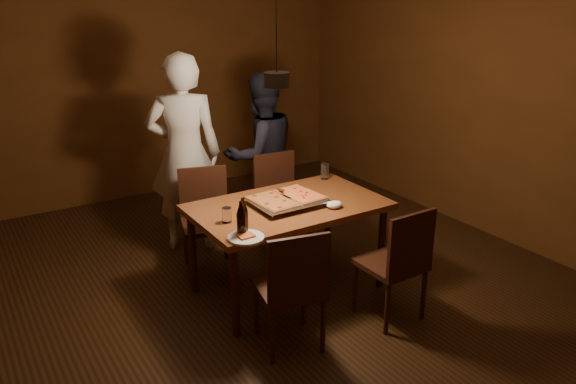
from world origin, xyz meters
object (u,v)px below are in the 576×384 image
chair_far_left (205,210)px  diner_dark (261,155)px  chair_far_right (279,192)px  beer_bottle_a (241,219)px  pendant_lamp (277,78)px  pizza_tray (287,202)px  chair_near_right (400,255)px  beer_bottle_b (243,215)px  dining_table (288,213)px  diner_white (185,154)px  chair_near_left (293,280)px  plate_slice (246,237)px

chair_far_left → diner_dark: (0.80, 0.42, 0.27)m
chair_far_right → diner_dark: (0.03, 0.38, 0.27)m
chair_far_left → beer_bottle_a: (-0.20, -1.06, 0.34)m
chair_far_left → pendant_lamp: 1.51m
beer_bottle_a → pizza_tray: bearing=30.0°
chair_near_right → beer_bottle_b: 1.16m
dining_table → diner_white: size_ratio=0.82×
chair_far_left → chair_near_left: 1.45m
diner_dark → chair_near_right: bearing=89.0°
chair_near_left → pizza_tray: chair_near_left is taller
beer_bottle_b → plate_slice: beer_bottle_b is taller
diner_dark → pendant_lamp: 1.71m
dining_table → beer_bottle_b: beer_bottle_b is taller
chair_far_right → plate_slice: size_ratio=1.94×
diner_white → pizza_tray: bearing=129.5°
chair_near_right → plate_slice: bearing=156.4°
diner_white → diner_dark: (0.77, -0.06, -0.11)m
pizza_tray → beer_bottle_a: size_ratio=2.22×
beer_bottle_a → chair_far_right: bearing=48.6°
chair_near_right → beer_bottle_b: bearing=150.7°
diner_dark → beer_bottle_b: bearing=54.9°
beer_bottle_a → chair_far_left: bearing=79.4°
pizza_tray → chair_near_right: bearing=-57.6°
beer_bottle_a → diner_dark: (1.00, 1.48, -0.07)m
diner_white → pendant_lamp: pendant_lamp is taller
dining_table → pizza_tray: bearing=-161.3°
chair_far_left → chair_near_left: size_ratio=1.04×
chair_far_left → plate_slice: bearing=96.3°
dining_table → pizza_tray: size_ratio=2.73×
dining_table → diner_white: diner_white is taller
diner_white → dining_table: bearing=130.2°
pizza_tray → plate_slice: (-0.57, -0.39, -0.01)m
dining_table → pizza_tray: 0.10m
beer_bottle_b → pendant_lamp: bearing=23.1°
diner_dark → pendant_lamp: bearing=63.9°
chair_near_right → plate_slice: (-1.01, 0.43, 0.22)m
chair_near_right → pizza_tray: 0.96m
chair_near_right → diner_dark: diner_dark is taller
pendant_lamp → chair_far_right: bearing=57.9°
beer_bottle_a → diner_dark: bearing=56.0°
beer_bottle_b → diner_white: size_ratio=0.14×
chair_near_right → diner_dark: 2.00m
beer_bottle_b → diner_white: diner_white is taller
chair_far_right → diner_dark: bearing=-89.9°
pendant_lamp → dining_table: bearing=37.3°
chair_far_left → beer_bottle_b: 1.09m
chair_near_left → diner_white: size_ratio=0.27×
dining_table → beer_bottle_b: (-0.55, -0.29, 0.20)m
chair_near_left → diner_white: diner_white is taller
chair_far_right → diner_white: size_ratio=0.26×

